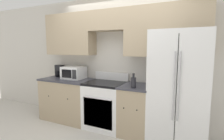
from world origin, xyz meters
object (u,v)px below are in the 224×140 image
(oven_range, at_px, (105,105))
(microwave, at_px, (74,73))
(refrigerator, at_px, (178,88))
(bottle, at_px, (133,82))

(oven_range, height_order, microwave, microwave)
(oven_range, height_order, refrigerator, refrigerator)
(bottle, bearing_deg, microwave, 169.04)
(microwave, distance_m, bottle, 1.48)
(bottle, bearing_deg, refrigerator, 19.53)
(oven_range, xyz_separation_m, refrigerator, (1.33, 0.04, 0.46))
(refrigerator, relative_size, microwave, 4.11)
(microwave, xyz_separation_m, bottle, (1.45, -0.28, -0.03))
(refrigerator, height_order, microwave, refrigerator)
(refrigerator, xyz_separation_m, bottle, (-0.69, -0.24, 0.08))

